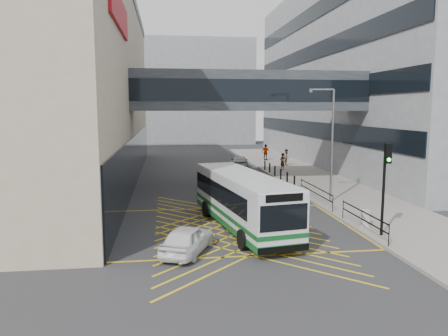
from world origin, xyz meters
name	(u,v)px	position (x,y,z in m)	size (l,w,h in m)	color
ground	(234,227)	(0.00, 0.00, 0.00)	(120.00, 120.00, 0.00)	#333335
building_right	(415,74)	(23.98, 24.00, 10.00)	(24.09, 44.00, 20.00)	gray
building_far	(173,93)	(-2.00, 60.00, 9.00)	(28.00, 16.00, 18.00)	gray
skybridge	(248,91)	(3.00, 12.00, 7.50)	(20.00, 4.10, 3.00)	#343A3F
pavement	(308,178)	(9.00, 15.00, 0.08)	(6.00, 54.00, 0.16)	gray
box_junction	(234,227)	(0.00, 0.00, 0.00)	(12.00, 9.00, 0.01)	gold
bus	(242,199)	(0.36, -0.08, 1.52)	(3.99, 10.37, 2.84)	silver
car_white	(187,239)	(-2.64, -3.78, 0.63)	(1.62, 3.96, 1.26)	white
car_dark	(231,187)	(1.07, 8.12, 0.69)	(1.73, 4.41, 1.38)	black
car_silver	(239,162)	(4.08, 22.28, 0.68)	(1.86, 4.40, 1.37)	#969A9E
traffic_light	(386,176)	(6.69, -2.95, 3.04)	(0.31, 0.51, 4.42)	black
street_lamp	(330,138)	(6.92, 4.78, 4.29)	(1.65, 0.50, 7.25)	slate
litter_bin	(366,218)	(6.67, -1.19, 0.58)	(0.48, 0.48, 0.84)	#ADA89E
kerb_railings	(334,201)	(6.15, 1.78, 0.88)	(0.05, 12.54, 1.00)	black
bollards	(278,172)	(6.25, 15.00, 0.61)	(0.14, 10.14, 0.90)	black
pedestrian_a	(282,161)	(7.93, 19.72, 0.98)	(0.65, 0.47, 1.64)	gray
pedestrian_b	(287,157)	(9.23, 22.75, 1.02)	(0.84, 0.49, 1.73)	gray
pedestrian_c	(266,152)	(8.15, 27.84, 1.08)	(1.09, 0.52, 1.85)	gray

